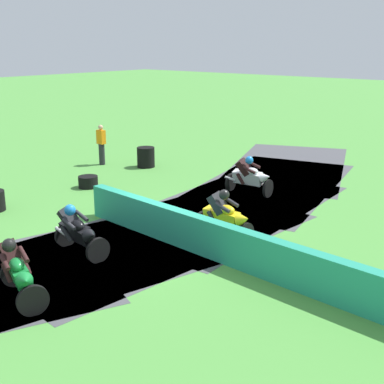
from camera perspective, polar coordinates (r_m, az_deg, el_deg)
name	(u,v)px	position (r m, az deg, el deg)	size (l,w,h in m)	color
ground_plane	(158,237)	(13.74, -3.70, -4.83)	(120.00, 120.00, 0.00)	#4C933D
track_asphalt	(132,227)	(14.49, -6.46, -3.76)	(9.61, 27.69, 0.01)	#47474C
safety_barrier	(351,287)	(10.47, 16.77, -9.74)	(0.30, 15.97, 0.90)	#239375
motorcycle_lead_green	(18,271)	(10.69, -18.20, -8.13)	(1.68, 1.18, 1.43)	black
motorcycle_chase_black	(78,231)	(12.60, -12.22, -4.09)	(1.70, 0.96, 1.42)	black
motorcycle_trailing_yellow	(224,216)	(13.25, 3.48, -2.60)	(1.68, 0.72, 1.43)	black
motorcycle_fourth_white	(250,176)	(17.32, 6.22, 1.71)	(1.68, 0.90, 1.43)	black
tire_stack_mid_b	(88,182)	(18.56, -11.13, 1.09)	(0.67, 0.67, 0.40)	black
tire_stack_far	(146,157)	(21.26, -4.99, 3.76)	(0.70, 0.70, 0.80)	black
track_marshal	(101,145)	(21.84, -9.74, 5.03)	(0.34, 0.24, 1.63)	#232328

